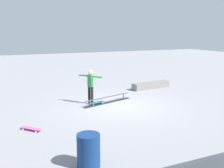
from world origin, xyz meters
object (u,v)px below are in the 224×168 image
at_px(grind_rail, 108,100).
at_px(trash_bin, 89,151).
at_px(skater_main, 90,84).
at_px(skate_ledge, 151,85).
at_px(skateboard_main, 97,102).
at_px(loose_skateboard_pink, 31,128).

distance_m(grind_rail, trash_bin, 6.11).
xyz_separation_m(grind_rail, skater_main, (0.80, -0.15, 0.80)).
bearing_deg(trash_bin, grind_rail, -118.06).
distance_m(skate_ledge, skater_main, 4.84).
bearing_deg(skateboard_main, trash_bin, 50.45).
distance_m(grind_rail, loose_skateboard_pink, 4.44).
height_order(skateboard_main, loose_skateboard_pink, same).
distance_m(skate_ledge, loose_skateboard_pink, 8.55).
relative_size(skate_ledge, skateboard_main, 3.02).
bearing_deg(skater_main, skateboard_main, 23.51).
relative_size(skater_main, skateboard_main, 1.95).
bearing_deg(loose_skateboard_pink, skater_main, 86.18).
height_order(grind_rail, trash_bin, trash_bin).
bearing_deg(grind_rail, trash_bin, 45.19).
height_order(skate_ledge, loose_skateboard_pink, skate_ledge).
relative_size(skate_ledge, trash_bin, 2.91).
distance_m(skate_ledge, trash_bin, 9.77).
height_order(grind_rail, skater_main, skater_main).
relative_size(grind_rail, skate_ledge, 1.10).
distance_m(skater_main, trash_bin, 5.92).
bearing_deg(skater_main, skate_ledge, 76.70).
relative_size(grind_rail, loose_skateboard_pink, 3.75).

